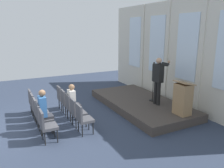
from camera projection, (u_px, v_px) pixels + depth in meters
The scene contains 18 objects.
ground_plane at pixel (25, 129), 7.08m from camera, with size 15.32×15.32×0.00m, color #2D384C.
rear_partition at pixel (172, 53), 9.13m from camera, with size 8.94×0.14×4.22m.
stage_platform at pixel (140, 104), 9.00m from camera, with size 4.68×2.34×0.30m, color #3F3833.
speaker at pixel (158, 78), 8.24m from camera, with size 0.50×0.69×1.78m.
mic_stand at pixel (153, 92), 8.84m from camera, with size 0.28×0.28×1.55m.
lectern at pixel (183, 99), 7.35m from camera, with size 0.60×0.48×1.16m.
chair_r0_c0 at pixel (62, 96), 8.66m from camera, with size 0.46×0.44×0.94m.
chair_r0_c1 at pixel (66, 101), 8.15m from camera, with size 0.46×0.44×0.94m.
chair_r0_c2 at pixel (71, 105), 7.64m from camera, with size 0.46×0.44×0.94m.
audience_r0_c2 at pixel (73, 100), 7.63m from camera, with size 0.36×0.39×1.29m.
chair_r0_c3 at pixel (77, 111), 7.12m from camera, with size 0.46×0.44×0.94m.
chair_r0_c4 at pixel (83, 117), 6.61m from camera, with size 0.46×0.44×0.94m.
chair_r1_c0 at pixel (33, 100), 8.19m from camera, with size 0.46×0.44×0.94m.
chair_r1_c1 at pixel (36, 105), 7.67m from camera, with size 0.46×0.44×0.94m.
chair_r1_c2 at pixel (39, 110), 7.16m from camera, with size 0.46×0.44×0.94m.
chair_r1_c3 at pixel (42, 117), 6.65m from camera, with size 0.46×0.44×0.94m.
audience_r1_c3 at pixel (44, 109), 6.63m from camera, with size 0.36×0.39×1.37m.
chair_r1_c4 at pixel (46, 124), 6.14m from camera, with size 0.46×0.44×0.94m.
Camera 1 is at (7.08, -0.50, 3.10)m, focal length 35.55 mm.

